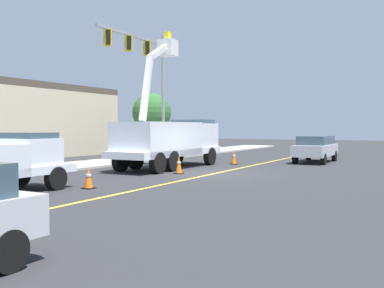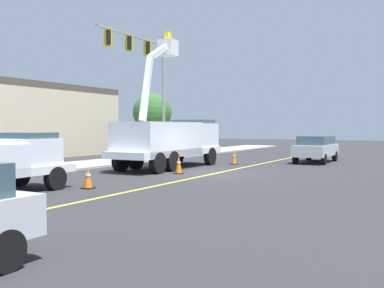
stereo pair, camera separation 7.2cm
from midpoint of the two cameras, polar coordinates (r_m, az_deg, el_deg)
The scene contains 10 objects.
ground at distance 21.51m, azimuth 3.02°, elevation -3.83°, with size 120.00×120.00×0.00m, color #2D2D30.
sidewalk_far_side at distance 26.42m, azimuth -14.10°, elevation -2.64°, with size 60.00×3.60×0.12m, color #B2ADA3.
lane_centre_stripe at distance 21.51m, azimuth 3.02°, elevation -3.82°, with size 50.00×0.16×0.01m, color yellow.
utility_bucket_truck at distance 24.47m, azimuth -2.76°, elevation 0.72°, with size 8.31×2.91×7.66m.
passing_minivan at distance 29.33m, azimuth 15.78°, elevation -0.40°, with size 4.89×2.14×1.69m.
traffic_cone_mid_front at distance 16.67m, azimuth -13.12°, elevation -4.27°, with size 0.40×0.40×0.80m.
traffic_cone_mid_rear at distance 21.38m, azimuth -1.63°, elevation -2.69°, with size 0.40×0.40×0.89m.
traffic_cone_trailing at distance 26.88m, azimuth 5.51°, elevation -1.74°, with size 0.40×0.40×0.84m.
traffic_signal_mast at distance 30.02m, azimuth -5.86°, elevation 9.81°, with size 7.17×0.76×8.70m.
street_tree_right at distance 35.28m, azimuth -5.08°, elevation 4.03°, with size 3.08×3.08×4.95m.
Camera 2 is at (-19.67, -8.41, 2.26)m, focal length 41.40 mm.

